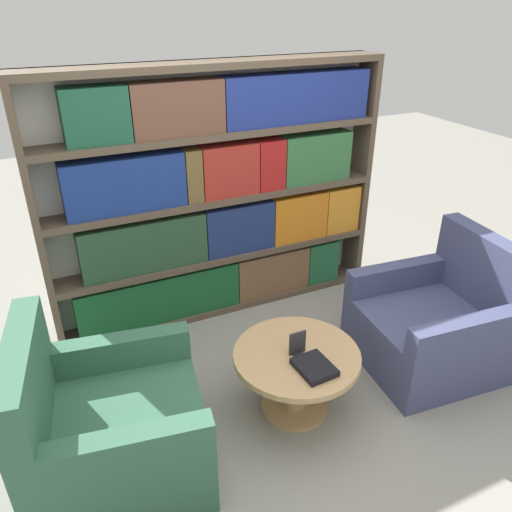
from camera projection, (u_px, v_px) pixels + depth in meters
The scene contains 7 objects.
ground_plane at pixel (305, 417), 3.20m from camera, with size 14.00×14.00×0.00m, color gray.
bookshelf at pixel (220, 199), 3.92m from camera, with size 2.70×0.30×2.00m.
armchair_left at pixel (109, 428), 2.73m from camera, with size 1.06×1.02×0.94m.
armchair_right at pixel (436, 325), 3.58m from camera, with size 1.01×0.96×0.94m.
coffee_table at pixel (296, 369), 3.13m from camera, with size 0.79×0.79×0.45m.
table_sign at pixel (297, 344), 3.04m from camera, with size 0.11×0.06×0.16m.
stray_book at pixel (315, 367), 2.93m from camera, with size 0.21×0.25×0.04m.
Camera 1 is at (-1.28, -1.99, 2.41)m, focal length 35.00 mm.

